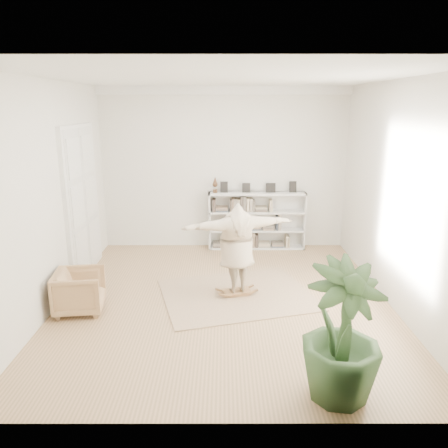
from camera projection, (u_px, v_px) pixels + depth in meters
name	position (u px, v px, depth m)	size (l,w,h in m)	color
floor	(224.00, 300.00, 7.43)	(6.00, 6.00, 0.00)	#90714A
room_shell	(224.00, 90.00, 9.34)	(6.00, 6.00, 6.00)	silver
doors	(82.00, 203.00, 8.31)	(0.09, 1.78, 2.92)	white
bookshelf	(257.00, 221.00, 9.98)	(2.20, 0.35, 1.64)	silver
armchair	(80.00, 291.00, 6.93)	(0.73, 0.75, 0.68)	tan
rug	(237.00, 294.00, 7.60)	(2.50, 2.00, 0.02)	tan
rocker_board	(237.00, 292.00, 7.59)	(0.54, 0.41, 0.10)	brown
person	(237.00, 246.00, 7.37)	(1.91, 0.52, 1.56)	#C1AD90
houseplant	(342.00, 333.00, 4.76)	(0.90, 0.90, 1.60)	#2E4A25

